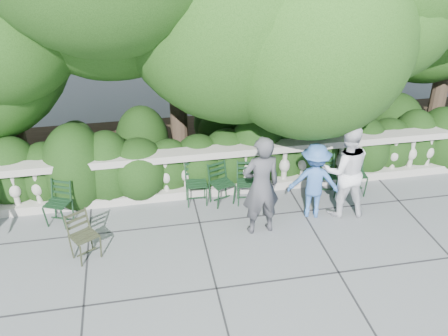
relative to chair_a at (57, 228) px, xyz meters
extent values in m
plane|color=#595D62|center=(3.08, -1.12, 0.00)|extent=(90.00, 90.00, 0.00)
cube|color=#9E998E|center=(3.08, 0.68, 0.09)|extent=(12.00, 0.32, 0.18)
cube|color=#9E998E|center=(3.08, 0.68, 0.93)|extent=(12.00, 0.36, 0.14)
cylinder|color=#3F3023|center=(-0.92, 2.28, 1.40)|extent=(0.40, 0.40, 2.80)
cylinder|color=#3F3023|center=(2.58, 2.88, 1.70)|extent=(0.40, 0.40, 3.40)
cylinder|color=#3F3023|center=(6.08, 2.18, 1.50)|extent=(0.40, 0.40, 3.00)
cylinder|color=#3F3023|center=(9.08, 2.68, 1.30)|extent=(0.40, 0.40, 2.60)
imported|color=#414146|center=(3.61, -0.75, 0.93)|extent=(0.73, 0.52, 1.86)
imported|color=silver|center=(5.27, -0.48, 0.91)|extent=(0.95, 0.78, 1.82)
imported|color=#3964AB|center=(4.70, -0.44, 0.73)|extent=(1.06, 0.79, 1.47)
camera|label=1|loc=(1.59, -7.89, 5.34)|focal=40.00mm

